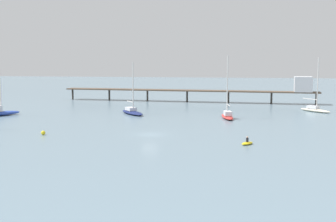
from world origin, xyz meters
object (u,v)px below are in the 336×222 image
(pier, at_px, (239,88))
(mooring_buoy_mid, at_px, (43,133))
(dinghy_yellow, at_px, (247,143))
(sailboat_navy, at_px, (132,111))
(sailboat_red, at_px, (227,115))
(sailboat_cream, at_px, (315,108))

(pier, xyz_separation_m, mooring_buoy_mid, (-29.72, -53.45, -3.62))
(pier, relative_size, dinghy_yellow, 28.47)
(sailboat_navy, xyz_separation_m, dinghy_yellow, (22.98, -29.59, -0.40))
(sailboat_red, height_order, dinghy_yellow, sailboat_red)
(sailboat_red, height_order, sailboat_cream, sailboat_red)
(mooring_buoy_mid, bearing_deg, sailboat_cream, 38.69)
(sailboat_navy, relative_size, sailboat_cream, 0.92)
(dinghy_yellow, distance_m, mooring_buoy_mid, 30.74)
(pier, height_order, dinghy_yellow, pier)
(pier, distance_m, sailboat_red, 30.57)
(pier, distance_m, sailboat_navy, 34.91)
(sailboat_cream, height_order, dinghy_yellow, sailboat_cream)
(sailboat_navy, distance_m, mooring_buoy_mid, 27.70)
(pier, height_order, sailboat_cream, sailboat_cream)
(pier, relative_size, sailboat_cream, 5.75)
(mooring_buoy_mid, bearing_deg, sailboat_navy, 74.04)
(sailboat_red, xyz_separation_m, mooring_buoy_mid, (-27.36, -23.14, -0.41))
(dinghy_yellow, xyz_separation_m, mooring_buoy_mid, (-30.59, 2.96, 0.10))
(sailboat_navy, distance_m, dinghy_yellow, 37.47)
(sailboat_red, relative_size, mooring_buoy_mid, 18.46)
(sailboat_navy, bearing_deg, dinghy_yellow, -52.17)
(sailboat_navy, relative_size, dinghy_yellow, 4.54)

